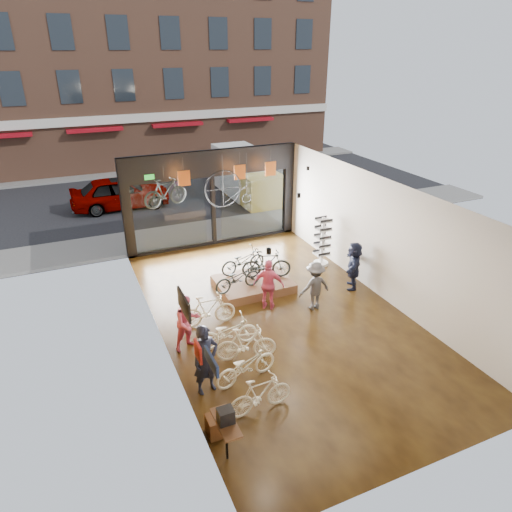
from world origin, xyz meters
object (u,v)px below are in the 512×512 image
floor_bike_1 (260,394)px  display_bike_right (243,261)px  floor_bike_5 (208,310)px  customer_1 (188,322)px  penny_farthing (231,189)px  customer_2 (269,285)px  floor_bike_2 (246,365)px  display_bike_left (238,278)px  floor_bike_3 (246,344)px  customer_3 (315,286)px  display_platform (253,284)px  hung_bike (165,192)px  floor_bike_4 (228,332)px  street_car (120,193)px  box_truck (249,176)px  customer_0 (206,360)px  display_bike_mid (266,264)px  customer_5 (354,265)px  sunglasses_rack (322,241)px

floor_bike_1 → display_bike_right: bearing=-21.4°
floor_bike_5 → customer_1: (-0.82, -0.83, 0.31)m
floor_bike_1 → penny_farthing: (2.52, 8.35, 2.05)m
display_bike_right → customer_2: (0.02, -2.04, 0.08)m
floor_bike_2 → display_bike_left: display_bike_left is taller
floor_bike_2 → floor_bike_3: size_ratio=1.05×
customer_3 → customer_1: bearing=5.2°
display_platform → hung_bike: 4.23m
customer_2 → hung_bike: 4.75m
floor_bike_4 → display_bike_left: size_ratio=1.02×
customer_2 → display_bike_left: bearing=-20.2°
street_car → box_truck: box_truck is taller
customer_0 → customer_3: customer_0 is taller
customer_2 → penny_farthing: size_ratio=0.92×
floor_bike_4 → customer_3: customer_3 is taller
customer_0 → display_bike_mid: bearing=38.3°
floor_bike_2 → display_bike_mid: 4.83m
display_bike_left → customer_2: (0.63, -0.96, 0.10)m
hung_bike → display_platform: bearing=-153.1°
floor_bike_1 → floor_bike_3: 1.86m
hung_bike → box_truck: bearing=-56.7°
floor_bike_4 → customer_5: customer_5 is taller
customer_3 → customer_5: size_ratio=0.96×
street_car → display_bike_mid: (3.22, -10.14, -0.01)m
customer_1 → customer_2: (2.80, 0.97, 0.02)m
display_bike_mid → penny_farthing: penny_farthing is taller
floor_bike_3 → customer_2: (1.59, 2.05, 0.34)m
floor_bike_1 → customer_2: bearing=-30.2°
customer_0 → penny_farthing: bearing=53.0°
floor_bike_1 → customer_3: size_ratio=0.97×
floor_bike_3 → penny_farthing: size_ratio=0.88×
penny_farthing → display_platform: bearing=-98.2°
display_platform → hung_bike: size_ratio=1.52×
street_car → customer_0: size_ratio=2.67×
box_truck → penny_farthing: (-3.26, -6.01, 1.31)m
customer_1 → display_bike_left: bearing=24.2°
street_car → sunglasses_rack: size_ratio=2.55×
floor_bike_4 → customer_5: (4.94, 1.42, 0.38)m
floor_bike_1 → customer_5: size_ratio=0.93×
customer_2 → hung_bike: hung_bike is taller
floor_bike_5 → street_car: bearing=7.6°
floor_bike_1 → display_bike_mid: size_ratio=0.93×
floor_bike_3 → customer_5: 5.19m
street_car → floor_bike_5: street_car is taller
sunglasses_rack → penny_farthing: bearing=122.0°
display_bike_left → floor_bike_5: bearing=120.6°
penny_farthing → floor_bike_1: bearing=-106.8°
display_bike_right → sunglasses_rack: size_ratio=0.89×
sunglasses_rack → customer_2: bearing=-160.8°
display_bike_left → penny_farthing: penny_farthing is taller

